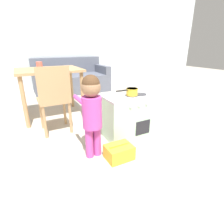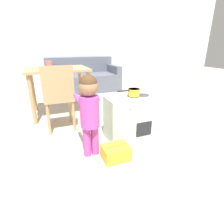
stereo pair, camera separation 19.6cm
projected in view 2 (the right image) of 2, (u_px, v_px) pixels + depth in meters
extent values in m
plane|color=#B2A899|center=(148.00, 186.00, 1.46)|extent=(16.00, 16.00, 0.00)
cube|color=silver|center=(66.00, 38.00, 4.54)|extent=(10.00, 0.06, 2.60)
cube|color=#B2DBB7|center=(132.00, 118.00, 2.17)|extent=(0.64, 0.33, 0.51)
cube|color=#B7BABC|center=(133.00, 97.00, 2.08)|extent=(0.64, 0.33, 0.02)
cylinder|color=#38383D|center=(134.00, 96.00, 2.08)|extent=(0.15, 0.15, 0.01)
cylinder|color=#38383D|center=(143.00, 95.00, 2.12)|extent=(0.15, 0.15, 0.01)
cube|color=black|center=(144.00, 129.00, 2.08)|extent=(0.20, 0.01, 0.18)
cylinder|color=#B2B2B7|center=(131.00, 108.00, 1.91)|extent=(0.03, 0.01, 0.03)
cylinder|color=#B2B2B7|center=(140.00, 107.00, 1.95)|extent=(0.03, 0.01, 0.03)
cylinder|color=#B2B2B7|center=(148.00, 105.00, 1.99)|extent=(0.03, 0.01, 0.03)
cylinder|color=yellow|center=(134.00, 92.00, 2.06)|extent=(0.14, 0.14, 0.08)
cylinder|color=yellow|center=(134.00, 89.00, 2.05)|extent=(0.14, 0.14, 0.01)
cylinder|color=black|center=(123.00, 91.00, 2.00)|extent=(0.15, 0.02, 0.02)
cylinder|color=#BC429E|center=(87.00, 141.00, 1.81)|extent=(0.08, 0.08, 0.33)
cylinder|color=#BC429E|center=(95.00, 140.00, 1.84)|extent=(0.08, 0.08, 0.33)
cylinder|color=#BC429E|center=(90.00, 112.00, 1.71)|extent=(0.19, 0.19, 0.31)
sphere|color=#936B4C|center=(88.00, 87.00, 1.63)|extent=(0.18, 0.18, 0.18)
sphere|color=#4C331E|center=(88.00, 83.00, 1.61)|extent=(0.17, 0.17, 0.17)
cylinder|color=#BC429E|center=(78.00, 98.00, 1.75)|extent=(0.04, 0.25, 0.04)
cylinder|color=#BC429E|center=(94.00, 97.00, 1.81)|extent=(0.04, 0.25, 0.04)
cube|color=gold|center=(116.00, 152.00, 1.79)|extent=(0.27, 0.21, 0.15)
cylinder|color=gold|center=(116.00, 145.00, 1.76)|extent=(0.22, 0.02, 0.02)
cube|color=tan|center=(57.00, 69.00, 2.78)|extent=(0.95, 0.76, 0.03)
cylinder|color=tan|center=(32.00, 100.00, 2.49)|extent=(0.06, 0.06, 0.73)
cylinder|color=tan|center=(89.00, 95.00, 2.78)|extent=(0.06, 0.06, 0.73)
cylinder|color=tan|center=(33.00, 91.00, 3.05)|extent=(0.06, 0.06, 0.73)
cylinder|color=tan|center=(80.00, 87.00, 3.33)|extent=(0.06, 0.06, 0.73)
cube|color=tan|center=(58.00, 98.00, 2.34)|extent=(0.38, 0.38, 0.03)
cube|color=tan|center=(58.00, 84.00, 2.11)|extent=(0.38, 0.02, 0.43)
cylinder|color=tan|center=(49.00, 120.00, 2.23)|extent=(0.04, 0.04, 0.42)
cylinder|color=tan|center=(74.00, 116.00, 2.34)|extent=(0.04, 0.04, 0.42)
cylinder|color=tan|center=(48.00, 112.00, 2.51)|extent=(0.04, 0.04, 0.42)
cylinder|color=tan|center=(70.00, 109.00, 2.62)|extent=(0.04, 0.04, 0.42)
cube|color=#565B6B|center=(83.00, 82.00, 4.54)|extent=(1.78, 0.94, 0.42)
cube|color=#565B6B|center=(80.00, 65.00, 4.71)|extent=(1.78, 0.20, 0.40)
cube|color=#565B6B|center=(49.00, 72.00, 4.15)|extent=(0.14, 0.94, 0.20)
cube|color=#565B6B|center=(113.00, 69.00, 4.71)|extent=(0.14, 0.94, 0.20)
cylinder|color=#D15B4C|center=(49.00, 64.00, 2.88)|extent=(0.09, 0.09, 0.10)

